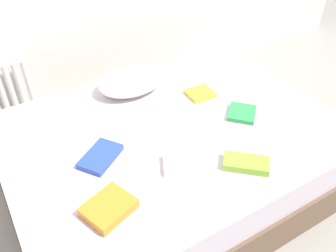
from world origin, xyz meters
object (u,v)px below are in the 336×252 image
Objects in this scene: textbook_yellow at (200,93)px; textbook_lime at (246,163)px; bed at (172,158)px; textbook_white at (187,164)px; textbook_orange at (109,208)px; pillow at (131,81)px; textbook_green at (242,113)px; textbook_blue at (100,156)px.

textbook_lime reaches higher than textbook_yellow.
textbook_yellow is at bearing 30.44° from bed.
textbook_orange is at bearing -145.31° from textbook_white.
textbook_white is (-0.08, -0.82, -0.06)m from pillow.
pillow is at bearing 84.24° from textbook_green.
textbook_lime is (-0.19, -0.69, 0.01)m from textbook_yellow.
textbook_yellow reaches higher than bed.
textbook_green is at bearing -52.81° from pillow.
textbook_white is (-0.55, -0.20, 0.00)m from textbook_green.
textbook_orange is 1.31× the size of textbook_yellow.
textbook_orange reaches higher than textbook_white.
textbook_green is 0.93m from textbook_blue.
textbook_green reaches higher than textbook_yellow.
textbook_blue is (0.10, 0.35, -0.01)m from textbook_orange.
textbook_lime is at bearing -3.19° from textbook_white.
textbook_blue is at bearing 169.37° from textbook_white.
textbook_blue reaches higher than textbook_yellow.
textbook_green is 0.46m from textbook_lime.
textbook_orange is at bearing -122.50° from pillow.
textbook_orange is 0.94× the size of textbook_lime.
bed is 0.43m from textbook_white.
pillow reaches higher than textbook_green.
pillow reaches higher than textbook_blue.
textbook_lime reaches higher than textbook_white.
bed is at bearing 13.95° from textbook_orange.
textbook_lime is (-0.28, -0.36, 0.01)m from textbook_green.
textbook_blue is at bearing 54.34° from textbook_orange.
textbook_orange is (-0.56, -0.88, -0.05)m from pillow.
textbook_blue is (-0.83, -0.23, 0.00)m from textbook_yellow.
bed is 8.94× the size of textbook_orange.
textbook_white reaches higher than bed.
pillow is 0.48m from textbook_yellow.
bed is 10.73× the size of textbook_green.
textbook_white is at bearing -108.47° from bed.
textbook_green is 0.78× the size of textbook_lime.
textbook_yellow is (0.46, 0.52, -0.00)m from textbook_white.
textbook_blue reaches higher than bed.
textbook_lime reaches higher than textbook_green.
pillow is at bearing 111.75° from textbook_white.
pillow is 1.93× the size of textbook_blue.
textbook_orange is 0.75m from textbook_lime.
bed is 0.75m from textbook_orange.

